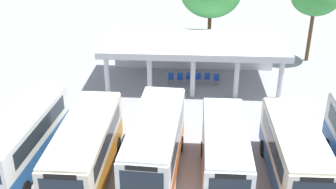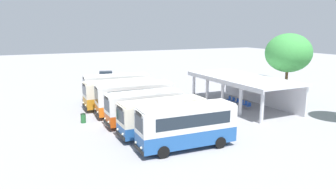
{
  "view_description": "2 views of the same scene",
  "coord_description": "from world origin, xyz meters",
  "px_view_note": "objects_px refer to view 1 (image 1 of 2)",
  "views": [
    {
      "loc": [
        -0.74,
        -15.58,
        13.41
      ],
      "look_at": [
        -2.12,
        7.37,
        2.44
      ],
      "focal_mm": 44.87,
      "sensor_mm": 36.0,
      "label": 1
    },
    {
      "loc": [
        27.46,
        -8.1,
        8.84
      ],
      "look_at": [
        -0.64,
        5.57,
        2.23
      ],
      "focal_mm": 33.62,
      "sensor_mm": 36.0,
      "label": 2
    }
  ],
  "objects_px": {
    "city_bus_nearest_orange": "(23,138)",
    "waiting_chair_fourth_seat": "(198,77)",
    "waiting_chair_fifth_seat": "(207,77)",
    "waiting_chair_far_end_seat": "(216,78)",
    "waiting_chair_second_from_end": "(180,77)",
    "city_bus_fifth_blue": "(294,153)",
    "city_bus_second_in_row": "(86,149)",
    "city_bus_middle_cream": "(155,145)",
    "waiting_chair_end_by_column": "(171,77)",
    "waiting_chair_middle_seat": "(189,77)",
    "city_bus_fourth_amber": "(225,153)"
  },
  "relations": [
    {
      "from": "city_bus_nearest_orange",
      "to": "waiting_chair_fifth_seat",
      "type": "relative_size",
      "value": 9.51
    },
    {
      "from": "city_bus_fourth_amber",
      "to": "waiting_chair_fifth_seat",
      "type": "bearing_deg",
      "value": 92.39
    },
    {
      "from": "waiting_chair_fourth_seat",
      "to": "city_bus_nearest_orange",
      "type": "bearing_deg",
      "value": -128.4
    },
    {
      "from": "city_bus_nearest_orange",
      "to": "waiting_chair_fifth_seat",
      "type": "bearing_deg",
      "value": 49.52
    },
    {
      "from": "city_bus_middle_cream",
      "to": "waiting_chair_far_end_seat",
      "type": "distance_m",
      "value": 12.53
    },
    {
      "from": "city_bus_nearest_orange",
      "to": "waiting_chair_fourth_seat",
      "type": "bearing_deg",
      "value": 51.6
    },
    {
      "from": "city_bus_nearest_orange",
      "to": "city_bus_middle_cream",
      "type": "bearing_deg",
      "value": -2.24
    },
    {
      "from": "waiting_chair_middle_seat",
      "to": "waiting_chair_fourth_seat",
      "type": "height_order",
      "value": "same"
    },
    {
      "from": "waiting_chair_second_from_end",
      "to": "waiting_chair_fourth_seat",
      "type": "xyz_separation_m",
      "value": [
        1.42,
        0.13,
        0.0
      ]
    },
    {
      "from": "waiting_chair_middle_seat",
      "to": "waiting_chair_far_end_seat",
      "type": "height_order",
      "value": "same"
    },
    {
      "from": "city_bus_middle_cream",
      "to": "city_bus_nearest_orange",
      "type": "bearing_deg",
      "value": 177.76
    },
    {
      "from": "city_bus_fourth_amber",
      "to": "waiting_chair_end_by_column",
      "type": "height_order",
      "value": "city_bus_fourth_amber"
    },
    {
      "from": "waiting_chair_middle_seat",
      "to": "waiting_chair_fourth_seat",
      "type": "bearing_deg",
      "value": 0.95
    },
    {
      "from": "city_bus_fourth_amber",
      "to": "city_bus_second_in_row",
      "type": "bearing_deg",
      "value": -179.5
    },
    {
      "from": "city_bus_fifth_blue",
      "to": "city_bus_second_in_row",
      "type": "bearing_deg",
      "value": -178.16
    },
    {
      "from": "city_bus_nearest_orange",
      "to": "waiting_chair_end_by_column",
      "type": "distance_m",
      "value": 13.72
    },
    {
      "from": "waiting_chair_end_by_column",
      "to": "waiting_chair_far_end_seat",
      "type": "height_order",
      "value": "same"
    },
    {
      "from": "waiting_chair_end_by_column",
      "to": "waiting_chair_far_end_seat",
      "type": "distance_m",
      "value": 3.54
    },
    {
      "from": "city_bus_fourth_amber",
      "to": "waiting_chair_end_by_column",
      "type": "bearing_deg",
      "value": 105.29
    },
    {
      "from": "waiting_chair_end_by_column",
      "to": "waiting_chair_middle_seat",
      "type": "distance_m",
      "value": 1.42
    },
    {
      "from": "city_bus_fourth_amber",
      "to": "city_bus_middle_cream",
      "type": "bearing_deg",
      "value": 174.15
    },
    {
      "from": "city_bus_middle_cream",
      "to": "waiting_chair_fifth_seat",
      "type": "distance_m",
      "value": 12.46
    },
    {
      "from": "city_bus_middle_cream",
      "to": "waiting_chair_fifth_seat",
      "type": "relative_size",
      "value": 9.33
    },
    {
      "from": "waiting_chair_second_from_end",
      "to": "waiting_chair_middle_seat",
      "type": "height_order",
      "value": "same"
    },
    {
      "from": "city_bus_middle_cream",
      "to": "waiting_chair_end_by_column",
      "type": "xyz_separation_m",
      "value": [
        0.17,
        11.89,
        -1.32
      ]
    },
    {
      "from": "city_bus_fourth_amber",
      "to": "waiting_chair_second_from_end",
      "type": "xyz_separation_m",
      "value": [
        -2.64,
        12.27,
        -1.2
      ]
    },
    {
      "from": "waiting_chair_middle_seat",
      "to": "city_bus_nearest_orange",
      "type": "bearing_deg",
      "value": -126.25
    },
    {
      "from": "city_bus_second_in_row",
      "to": "waiting_chair_fourth_seat",
      "type": "height_order",
      "value": "city_bus_second_in_row"
    },
    {
      "from": "waiting_chair_far_end_seat",
      "to": "city_bus_middle_cream",
      "type": "bearing_deg",
      "value": -107.3
    },
    {
      "from": "waiting_chair_fifth_seat",
      "to": "waiting_chair_far_end_seat",
      "type": "bearing_deg",
      "value": -10.29
    },
    {
      "from": "city_bus_fourth_amber",
      "to": "city_bus_nearest_orange",
      "type": "bearing_deg",
      "value": 176.56
    },
    {
      "from": "waiting_chair_fourth_seat",
      "to": "city_bus_second_in_row",
      "type": "bearing_deg",
      "value": -114.99
    },
    {
      "from": "waiting_chair_second_from_end",
      "to": "waiting_chair_end_by_column",
      "type": "bearing_deg",
      "value": -178.59
    },
    {
      "from": "waiting_chair_middle_seat",
      "to": "waiting_chair_end_by_column",
      "type": "bearing_deg",
      "value": -174.63
    },
    {
      "from": "city_bus_fourth_amber",
      "to": "waiting_chair_fourth_seat",
      "type": "distance_m",
      "value": 12.51
    },
    {
      "from": "city_bus_second_in_row",
      "to": "waiting_chair_middle_seat",
      "type": "relative_size",
      "value": 9.43
    },
    {
      "from": "city_bus_nearest_orange",
      "to": "waiting_chair_second_from_end",
      "type": "xyz_separation_m",
      "value": [
        7.91,
        11.63,
        -1.29
      ]
    },
    {
      "from": "city_bus_middle_cream",
      "to": "waiting_chair_end_by_column",
      "type": "bearing_deg",
      "value": 89.19
    },
    {
      "from": "city_bus_middle_cream",
      "to": "city_bus_second_in_row",
      "type": "bearing_deg",
      "value": -173.16
    },
    {
      "from": "city_bus_middle_cream",
      "to": "waiting_chair_end_by_column",
      "type": "distance_m",
      "value": 11.96
    },
    {
      "from": "city_bus_nearest_orange",
      "to": "waiting_chair_fifth_seat",
      "type": "height_order",
      "value": "city_bus_nearest_orange"
    },
    {
      "from": "waiting_chair_middle_seat",
      "to": "waiting_chair_fifth_seat",
      "type": "xyz_separation_m",
      "value": [
        1.42,
        0.0,
        0.0
      ]
    },
    {
      "from": "city_bus_middle_cream",
      "to": "city_bus_fourth_amber",
      "type": "relative_size",
      "value": 1.12
    },
    {
      "from": "city_bus_middle_cream",
      "to": "waiting_chair_fourth_seat",
      "type": "relative_size",
      "value": 9.33
    },
    {
      "from": "city_bus_second_in_row",
      "to": "waiting_chair_fifth_seat",
      "type": "xyz_separation_m",
      "value": [
        6.51,
        12.45,
        -1.22
      ]
    },
    {
      "from": "waiting_chair_fifth_seat",
      "to": "waiting_chair_far_end_seat",
      "type": "relative_size",
      "value": 1.0
    },
    {
      "from": "city_bus_second_in_row",
      "to": "waiting_chair_fourth_seat",
      "type": "distance_m",
      "value": 13.79
    },
    {
      "from": "city_bus_fifth_blue",
      "to": "waiting_chair_fifth_seat",
      "type": "xyz_separation_m",
      "value": [
        -4.03,
        12.11,
        -1.15
      ]
    },
    {
      "from": "waiting_chair_second_from_end",
      "to": "waiting_chair_fourth_seat",
      "type": "distance_m",
      "value": 1.42
    },
    {
      "from": "city_bus_middle_cream",
      "to": "waiting_chair_fourth_seat",
      "type": "distance_m",
      "value": 12.32
    }
  ]
}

